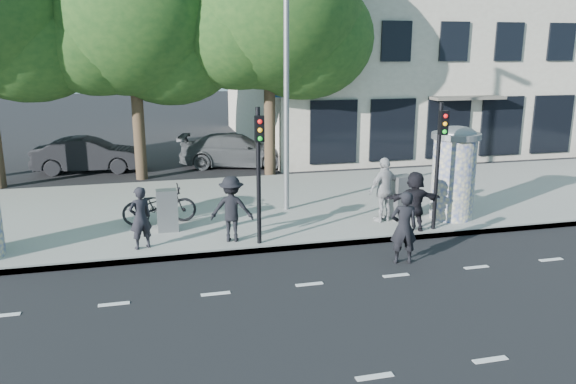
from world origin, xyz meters
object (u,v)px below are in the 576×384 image
object	(u,v)px
ad_column_right	(454,170)
traffic_pole_far	(439,153)
street_lamp	(287,52)
ped_f	(414,201)
man_road	(404,227)
bicycle	(159,205)
ped_b	(140,218)
traffic_pole_near	(259,162)
car_mid	(89,155)
cabinet_right	(402,197)
ped_e	(385,190)
ped_d	(232,209)
car_right	(236,150)
cabinet_left	(167,210)

from	to	relation	value
ad_column_right	traffic_pole_far	world-z (taller)	traffic_pole_far
street_lamp	ped_f	xyz separation A→B (m)	(2.80, -2.78, -3.83)
man_road	bicycle	size ratio (longest dim) A/B	0.86
ped_b	traffic_pole_near	bearing A→B (deg)	150.03
ad_column_right	ped_b	world-z (taller)	ad_column_right
car_mid	traffic_pole_near	bearing A→B (deg)	-150.65
cabinet_right	ad_column_right	bearing A→B (deg)	-22.05
street_lamp	car_mid	distance (m)	10.97
street_lamp	cabinet_right	bearing A→B (deg)	-29.44
street_lamp	ped_f	distance (m)	5.50
ped_f	man_road	distance (m)	2.09
ped_f	cabinet_right	distance (m)	1.13
street_lamp	bicycle	distance (m)	5.60
ped_e	car_mid	xyz separation A→B (m)	(-8.75, 9.74, -0.36)
ped_b	ped_f	bearing A→B (deg)	154.96
street_lamp	ped_d	size ratio (longest dim) A/B	4.79
traffic_pole_near	ped_e	distance (m)	4.08
traffic_pole_far	cabinet_right	distance (m)	1.91
ped_f	man_road	bearing A→B (deg)	64.63
traffic_pole_far	car_right	xyz separation A→B (m)	(-3.76, 10.42, -1.53)
ped_f	cabinet_left	distance (m)	6.58
cabinet_left	car_mid	size ratio (longest dim) A/B	0.26
car_right	car_mid	bearing A→B (deg)	100.05
cabinet_right	car_mid	world-z (taller)	car_mid
ad_column_right	man_road	xyz separation A→B (m)	(-2.73, -2.60, -0.67)
cabinet_left	street_lamp	bearing A→B (deg)	17.79
traffic_pole_far	bicycle	bearing A→B (deg)	161.94
cabinet_right	ped_d	bearing A→B (deg)	176.81
man_road	cabinet_left	distance (m)	6.21
ped_f	car_mid	size ratio (longest dim) A/B	0.38
ad_column_right	car_right	distance (m)	10.67
traffic_pole_near	street_lamp	bearing A→B (deg)	63.77
street_lamp	ped_f	size ratio (longest dim) A/B	4.93
street_lamp	ped_e	world-z (taller)	street_lamp
traffic_pole_near	cabinet_left	world-z (taller)	traffic_pole_near
traffic_pole_far	bicycle	distance (m)	7.70
car_mid	traffic_pole_far	bearing A→B (deg)	-133.23
ped_e	cabinet_left	size ratio (longest dim) A/B	1.62
traffic_pole_far	car_mid	world-z (taller)	traffic_pole_far
traffic_pole_far	ped_e	distance (m)	1.87
ped_d	bicycle	size ratio (longest dim) A/B	0.83
street_lamp	man_road	distance (m)	6.22
ped_d	cabinet_right	xyz separation A→B (m)	(5.00, 0.76, -0.21)
traffic_pole_near	ped_f	bearing A→B (deg)	0.86
traffic_pole_near	bicycle	world-z (taller)	traffic_pole_near
ad_column_right	street_lamp	distance (m)	5.81
ped_f	man_road	world-z (taller)	ped_f
man_road	cabinet_right	world-z (taller)	man_road
ped_e	cabinet_left	bearing A→B (deg)	-23.74
ped_f	man_road	size ratio (longest dim) A/B	0.94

